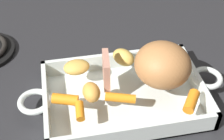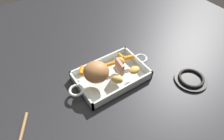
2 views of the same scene
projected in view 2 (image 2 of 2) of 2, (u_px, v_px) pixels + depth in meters
name	position (u px, v px, depth m)	size (l,w,h in m)	color
ground_plane	(111.00, 78.00, 1.01)	(2.19, 2.19, 0.00)	#232326
roasting_dish	(111.00, 76.00, 0.99)	(0.46, 0.23, 0.05)	silver
pork_roast	(96.00, 72.00, 0.91)	(0.11, 0.12, 0.10)	#AC7241
roast_slice_thick	(120.00, 67.00, 0.95)	(0.01, 0.07, 0.07)	tan
baby_carrot_center_left	(81.00, 71.00, 0.96)	(0.02, 0.02, 0.05)	orange
baby_carrot_northeast	(129.00, 57.00, 1.03)	(0.02, 0.02, 0.05)	orange
baby_carrot_southeast	(109.00, 64.00, 0.99)	(0.02, 0.02, 0.06)	orange
baby_carrot_short	(121.00, 56.00, 1.04)	(0.02, 0.02, 0.04)	orange
potato_whole	(134.00, 70.00, 0.96)	(0.06, 0.04, 0.03)	gold
potato_corner	(117.00, 80.00, 0.91)	(0.05, 0.04, 0.04)	gold
potato_halved	(121.00, 61.00, 1.00)	(0.05, 0.04, 0.04)	gold
stove_burner_rear	(191.00, 79.00, 0.99)	(0.16, 0.16, 0.02)	black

